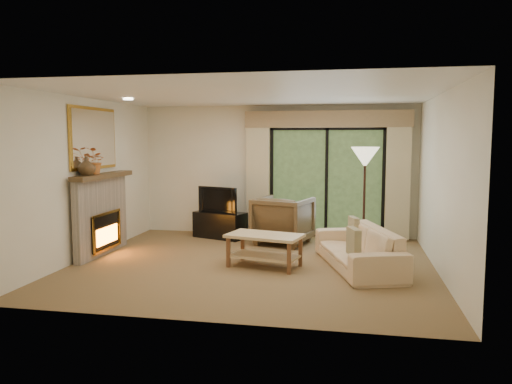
% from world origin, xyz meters
% --- Properties ---
extents(floor, '(5.50, 5.50, 0.00)m').
position_xyz_m(floor, '(0.00, 0.00, 0.00)').
color(floor, olive).
rests_on(floor, ground).
extents(ceiling, '(5.50, 5.50, 0.00)m').
position_xyz_m(ceiling, '(0.00, 0.00, 2.60)').
color(ceiling, white).
rests_on(ceiling, ground).
extents(wall_back, '(5.00, 0.00, 5.00)m').
position_xyz_m(wall_back, '(0.00, 2.50, 1.30)').
color(wall_back, '#F8EDCE').
rests_on(wall_back, ground).
extents(wall_front, '(5.00, 0.00, 5.00)m').
position_xyz_m(wall_front, '(0.00, -2.50, 1.30)').
color(wall_front, '#F8EDCE').
rests_on(wall_front, ground).
extents(wall_left, '(0.00, 5.00, 5.00)m').
position_xyz_m(wall_left, '(-2.75, 0.00, 1.30)').
color(wall_left, '#F8EDCE').
rests_on(wall_left, ground).
extents(wall_right, '(0.00, 5.00, 5.00)m').
position_xyz_m(wall_right, '(2.75, 0.00, 1.30)').
color(wall_right, '#F8EDCE').
rests_on(wall_right, ground).
extents(fireplace, '(0.24, 1.70, 1.37)m').
position_xyz_m(fireplace, '(-2.63, 0.20, 0.69)').
color(fireplace, gray).
rests_on(fireplace, floor).
extents(mirror, '(0.07, 1.45, 1.02)m').
position_xyz_m(mirror, '(-2.71, 0.20, 1.95)').
color(mirror, '#BC8E34').
rests_on(mirror, wall_left).
extents(sliding_door, '(2.26, 0.10, 2.16)m').
position_xyz_m(sliding_door, '(1.00, 2.45, 1.10)').
color(sliding_door, black).
rests_on(sliding_door, floor).
extents(curtain_left, '(0.45, 0.18, 2.35)m').
position_xyz_m(curtain_left, '(-0.35, 2.34, 1.20)').
color(curtain_left, beige).
rests_on(curtain_left, floor).
extents(curtain_right, '(0.45, 0.18, 2.35)m').
position_xyz_m(curtain_right, '(2.35, 2.34, 1.20)').
color(curtain_right, beige).
rests_on(curtain_right, floor).
extents(cornice, '(3.20, 0.24, 0.32)m').
position_xyz_m(cornice, '(1.00, 2.36, 2.32)').
color(cornice, '#957854').
rests_on(cornice, wall_back).
extents(media_console, '(1.11, 0.78, 0.51)m').
position_xyz_m(media_console, '(-1.04, 1.95, 0.25)').
color(media_console, black).
rests_on(media_console, floor).
extents(tv, '(0.86, 0.41, 0.51)m').
position_xyz_m(tv, '(-1.04, 1.95, 0.76)').
color(tv, black).
rests_on(tv, media_console).
extents(armchair, '(1.17, 1.19, 0.88)m').
position_xyz_m(armchair, '(0.26, 1.62, 0.44)').
color(armchair, brown).
rests_on(armchair, floor).
extents(sofa, '(1.41, 2.25, 0.61)m').
position_xyz_m(sofa, '(1.61, 0.10, 0.31)').
color(sofa, '#DEBA8D').
rests_on(sofa, floor).
extents(pillow_near, '(0.21, 0.40, 0.38)m').
position_xyz_m(pillow_near, '(1.54, -0.51, 0.52)').
color(pillow_near, brown).
rests_on(pillow_near, sofa).
extents(pillow_far, '(0.19, 0.35, 0.34)m').
position_xyz_m(pillow_far, '(1.54, 0.70, 0.51)').
color(pillow_far, brown).
rests_on(pillow_far, sofa).
extents(coffee_table, '(1.22, 0.85, 0.50)m').
position_xyz_m(coffee_table, '(0.21, -0.10, 0.25)').
color(coffee_table, '#D9B983').
rests_on(coffee_table, floor).
extents(floor_lamp, '(0.59, 0.59, 1.80)m').
position_xyz_m(floor_lamp, '(1.71, 1.30, 0.90)').
color(floor_lamp, '#EFE8C0').
rests_on(floor_lamp, floor).
extents(vase, '(0.33, 0.33, 0.29)m').
position_xyz_m(vase, '(-2.61, -0.26, 1.52)').
color(vase, '#4C3820').
rests_on(vase, fireplace).
extents(branches, '(0.49, 0.45, 0.44)m').
position_xyz_m(branches, '(-2.61, 0.00, 1.59)').
color(branches, '#C46A2D').
rests_on(branches, fireplace).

